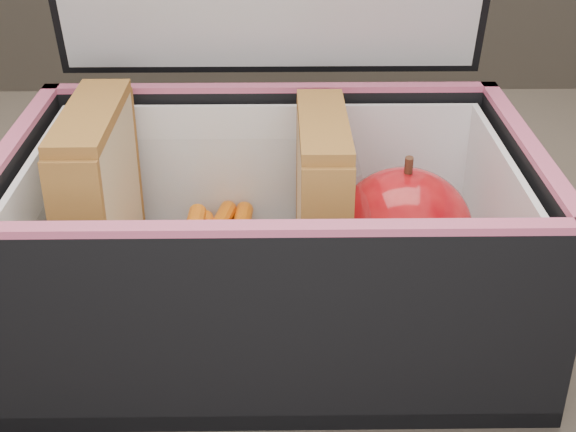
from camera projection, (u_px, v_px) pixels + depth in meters
kitchen_table at (374, 414)px, 0.55m from camera, size 1.20×0.80×0.75m
lunch_bag at (271, 222)px, 0.46m from camera, size 0.29×0.24×0.29m
plastic_tub at (213, 237)px, 0.48m from camera, size 0.18×0.13×0.07m
sandwich_left at (100, 202)px, 0.47m from camera, size 0.03×0.10×0.11m
sandwich_right at (322, 205)px, 0.47m from camera, size 0.03×0.10×0.11m
carrot_sticks at (211, 253)px, 0.49m from camera, size 0.04×0.15×0.03m
paper_napkin at (397, 281)px, 0.49m from camera, size 0.08×0.08×0.01m
red_apple at (404, 230)px, 0.47m from camera, size 0.09×0.09×0.08m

